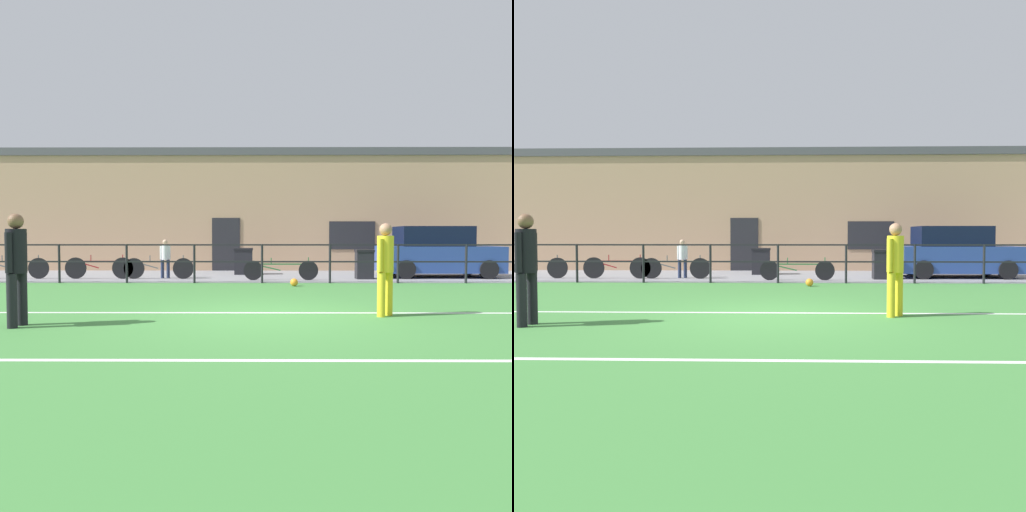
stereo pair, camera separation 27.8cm
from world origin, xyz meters
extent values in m
cube|color=#42843D|center=(0.00, 0.00, -0.02)|extent=(60.00, 44.00, 0.04)
cube|color=white|center=(0.00, 0.31, 0.00)|extent=(36.00, 0.11, 0.00)
cube|color=white|center=(0.00, -3.14, 0.00)|extent=(36.00, 0.11, 0.00)
cube|color=gray|center=(0.00, 8.50, 0.01)|extent=(48.00, 5.00, 0.02)
cylinder|color=black|center=(-6.00, 6.00, 0.57)|extent=(0.07, 0.07, 1.15)
cylinder|color=black|center=(-4.00, 6.00, 0.57)|extent=(0.07, 0.07, 1.15)
cylinder|color=black|center=(-2.00, 6.00, 0.57)|extent=(0.07, 0.07, 1.15)
cylinder|color=black|center=(0.00, 6.00, 0.57)|extent=(0.07, 0.07, 1.15)
cylinder|color=black|center=(2.00, 6.00, 0.57)|extent=(0.07, 0.07, 1.15)
cylinder|color=black|center=(4.00, 6.00, 0.57)|extent=(0.07, 0.07, 1.15)
cylinder|color=black|center=(6.00, 6.00, 0.57)|extent=(0.07, 0.07, 1.15)
cube|color=black|center=(0.00, 6.00, 1.13)|extent=(36.00, 0.04, 0.04)
cube|color=black|center=(0.00, 6.00, 0.63)|extent=(36.00, 0.04, 0.04)
cube|color=tan|center=(0.00, 12.20, 2.28)|extent=(28.00, 2.40, 4.55)
cube|color=#232328|center=(-1.40, 10.98, 1.05)|extent=(1.10, 0.04, 2.10)
cube|color=#232328|center=(3.57, 10.98, 1.41)|extent=(1.80, 0.04, 1.10)
cube|color=#4C4C51|center=(0.00, 12.20, 4.70)|extent=(28.00, 2.56, 0.30)
cylinder|color=black|center=(-3.81, -1.20, 0.41)|extent=(0.15, 0.15, 0.82)
cylinder|color=black|center=(-3.78, -0.95, 0.41)|extent=(0.15, 0.15, 0.82)
cylinder|color=black|center=(-3.80, -1.07, 1.16)|extent=(0.30, 0.30, 0.68)
sphere|color=brown|center=(-3.80, -1.07, 1.62)|extent=(0.23, 0.23, 0.23)
cylinder|color=black|center=(-3.82, -1.26, 1.14)|extent=(0.11, 0.11, 0.61)
cylinder|color=black|center=(-3.77, -0.89, 1.14)|extent=(0.11, 0.11, 0.61)
cylinder|color=gold|center=(2.02, -0.11, 0.38)|extent=(0.14, 0.14, 0.77)
cylinder|color=gold|center=(2.19, 0.06, 0.38)|extent=(0.14, 0.14, 0.77)
cylinder|color=gold|center=(2.11, -0.03, 1.08)|extent=(0.28, 0.28, 0.63)
sphere|color=#A37556|center=(2.11, -0.03, 1.51)|extent=(0.22, 0.22, 0.22)
cylinder|color=gold|center=(1.98, -0.15, 1.06)|extent=(0.10, 0.10, 0.57)
cylinder|color=gold|center=(2.23, 0.09, 1.06)|extent=(0.10, 0.10, 0.57)
sphere|color=orange|center=(0.88, 5.09, 0.11)|extent=(0.22, 0.22, 0.22)
cylinder|color=#232D4C|center=(-3.05, 7.50, 0.32)|extent=(0.11, 0.11, 0.59)
cylinder|color=#232D4C|center=(-3.24, 7.50, 0.32)|extent=(0.11, 0.11, 0.59)
cylinder|color=white|center=(-3.14, 7.50, 0.86)|extent=(0.22, 0.22, 0.49)
sphere|color=tan|center=(-3.14, 7.50, 1.19)|extent=(0.17, 0.17, 0.17)
cylinder|color=white|center=(-3.01, 7.50, 0.85)|extent=(0.08, 0.08, 0.44)
cylinder|color=white|center=(-3.28, 7.49, 0.85)|extent=(0.08, 0.08, 0.44)
cube|color=#28428E|center=(5.91, 8.05, 0.62)|extent=(3.87, 1.71, 0.86)
cube|color=black|center=(5.72, 8.05, 1.38)|extent=(2.32, 1.44, 0.66)
cylinder|color=black|center=(4.59, 7.23, 0.32)|extent=(0.60, 0.18, 0.60)
cylinder|color=black|center=(7.22, 7.23, 0.32)|extent=(0.60, 0.18, 0.60)
cylinder|color=black|center=(4.59, 8.87, 0.32)|extent=(0.60, 0.18, 0.60)
cylinder|color=black|center=(7.22, 8.87, 0.32)|extent=(0.60, 0.18, 0.60)
cylinder|color=black|center=(-5.96, 7.20, 0.36)|extent=(0.68, 0.04, 0.68)
cylinder|color=black|center=(-4.45, 7.20, 0.36)|extent=(0.68, 0.04, 0.68)
cube|color=maroon|center=(-5.20, 7.20, 0.58)|extent=(1.18, 0.04, 0.04)
cube|color=maroon|center=(-5.58, 7.20, 0.47)|extent=(0.73, 0.03, 0.24)
cylinder|color=maroon|center=(-5.47, 7.20, 0.68)|extent=(0.03, 0.03, 0.20)
cylinder|color=maroon|center=(-4.45, 7.20, 0.65)|extent=(0.03, 0.03, 0.28)
cylinder|color=black|center=(-4.09, 7.20, 0.35)|extent=(0.66, 0.04, 0.66)
cylinder|color=black|center=(-2.51, 7.20, 0.35)|extent=(0.66, 0.04, 0.66)
cube|color=#4C5156|center=(-3.30, 7.20, 0.57)|extent=(1.23, 0.04, 0.04)
cube|color=#4C5156|center=(-3.69, 7.20, 0.46)|extent=(0.77, 0.03, 0.24)
cylinder|color=#4C5156|center=(-3.58, 7.20, 0.67)|extent=(0.03, 0.03, 0.20)
cylinder|color=#4C5156|center=(-2.51, 7.20, 0.64)|extent=(0.03, 0.03, 0.28)
cylinder|color=black|center=(-0.27, 6.76, 0.32)|extent=(0.60, 0.04, 0.60)
cylinder|color=black|center=(1.44, 6.76, 0.32)|extent=(0.60, 0.04, 0.60)
cube|color=#1E6633|center=(0.59, 6.76, 0.52)|extent=(1.33, 0.04, 0.04)
cube|color=#1E6633|center=(0.16, 6.76, 0.42)|extent=(0.84, 0.03, 0.22)
cylinder|color=#1E6633|center=(0.29, 6.76, 0.62)|extent=(0.03, 0.03, 0.20)
cylinder|color=#1E6633|center=(1.44, 6.76, 0.59)|extent=(0.03, 0.03, 0.28)
cylinder|color=black|center=(-7.15, 7.20, 0.35)|extent=(0.67, 0.04, 0.67)
cube|color=#4C5156|center=(-8.02, 7.20, 0.57)|extent=(1.35, 0.04, 0.04)
cube|color=#4C5156|center=(-8.45, 7.20, 0.46)|extent=(0.85, 0.03, 0.24)
cylinder|color=#4C5156|center=(-8.32, 7.20, 0.67)|extent=(0.03, 0.03, 0.20)
cylinder|color=#4C5156|center=(-7.15, 7.20, 0.64)|extent=(0.03, 0.03, 0.28)
cube|color=black|center=(-0.65, 9.07, 0.45)|extent=(0.63, 0.53, 0.86)
cube|color=black|center=(-0.65, 9.07, 0.92)|extent=(0.67, 0.57, 0.08)
cube|color=black|center=(3.28, 7.26, 0.45)|extent=(0.53, 0.45, 0.86)
cube|color=black|center=(3.28, 7.26, 0.92)|extent=(0.57, 0.48, 0.08)
camera|label=1|loc=(-0.07, -8.66, 1.40)|focal=34.99mm
camera|label=2|loc=(0.21, -8.65, 1.40)|focal=34.99mm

